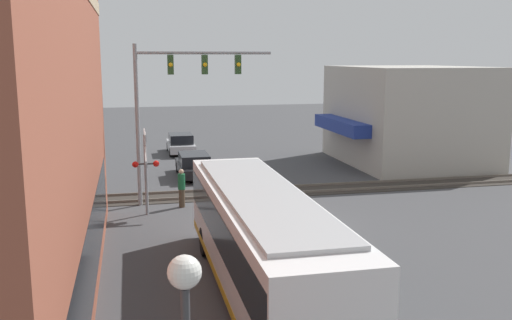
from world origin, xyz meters
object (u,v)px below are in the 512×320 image
Objects in this scene: crossing_signal at (146,164)px; parked_car_silver at (181,144)px; city_bus at (261,239)px; pedestrian_at_crossing at (182,188)px; parked_car_black at (194,166)px.

parked_car_silver is (16.18, -2.96, -1.62)m from crossing_signal.
pedestrian_at_crossing is at bearing 7.11° from city_bus.
city_bus is at bearing 180.00° from parked_car_black.
pedestrian_at_crossing reaches higher than parked_car_black.
city_bus is 6.69× the size of pedestrian_at_crossing.
city_bus is 3.18× the size of crossing_signal.
parked_car_silver is 15.30m from pedestrian_at_crossing.
city_bus is 10.17m from crossing_signal.
crossing_signal is 2.10× the size of pedestrian_at_crossing.
parked_car_silver is at bearing -10.37° from crossing_signal.
crossing_signal is 16.53m from parked_car_silver.
pedestrian_at_crossing is (-15.24, 1.33, 0.25)m from parked_car_silver.
city_bus is 10.77m from pedestrian_at_crossing.
parked_car_black is (7.72, -2.96, -1.64)m from crossing_signal.
parked_car_silver is at bearing -0.00° from city_bus.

